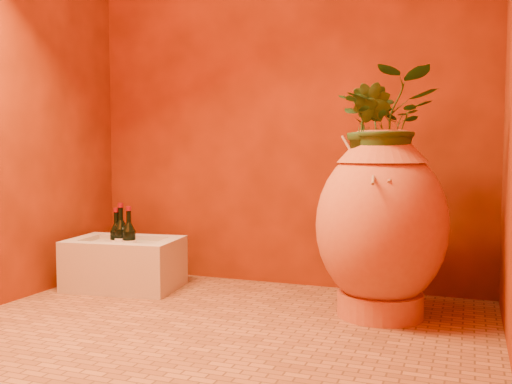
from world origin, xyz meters
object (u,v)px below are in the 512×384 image
at_px(wine_bottle_a, 121,240).
at_px(wall_tap, 349,172).
at_px(amphora, 381,225).
at_px(wine_bottle_c, 117,242).
at_px(stone_basin, 125,264).
at_px(wine_bottle_b, 129,243).

height_order(wine_bottle_a, wall_tap, wall_tap).
distance_m(amphora, wine_bottle_a, 1.55).
xyz_separation_m(wine_bottle_c, wall_tap, (1.33, 0.38, 0.43)).
xyz_separation_m(stone_basin, wine_bottle_a, (-0.02, -0.01, 0.15)).
height_order(amphora, wine_bottle_c, amphora).
distance_m(wine_bottle_b, wine_bottle_c, 0.10).
xyz_separation_m(wine_bottle_b, wine_bottle_c, (-0.10, 0.02, -0.01)).
xyz_separation_m(wine_bottle_a, wine_bottle_b, (0.07, -0.02, -0.01)).
xyz_separation_m(stone_basin, wine_bottle_b, (0.05, -0.03, 0.14)).
bearing_deg(wall_tap, wine_bottle_c, -164.06).
relative_size(wine_bottle_a, wine_bottle_c, 1.10).
relative_size(amphora, wine_bottle_a, 2.64).
bearing_deg(wine_bottle_a, wall_tap, 16.18).
bearing_deg(stone_basin, amphora, -1.87).
relative_size(amphora, wine_bottle_b, 2.77).
bearing_deg(wine_bottle_c, wall_tap, 15.94).
relative_size(stone_basin, wall_tap, 3.97).
xyz_separation_m(wine_bottle_b, wall_tap, (1.23, 0.40, 0.42)).
height_order(amphora, wine_bottle_a, amphora).
bearing_deg(stone_basin, wine_bottle_b, -30.83).
height_order(stone_basin, wine_bottle_a, wine_bottle_a).
bearing_deg(wine_bottle_b, wall_tap, 17.98).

